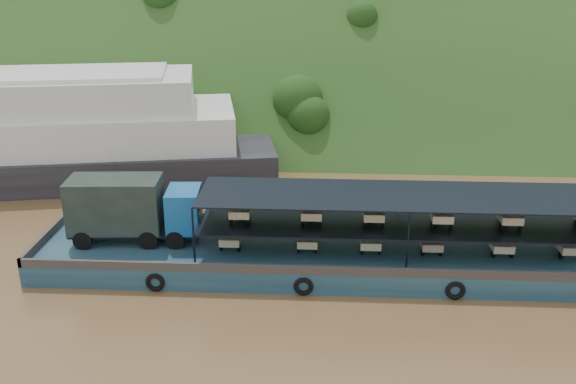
{
  "coord_description": "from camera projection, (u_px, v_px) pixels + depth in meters",
  "views": [
    {
      "loc": [
        0.08,
        -34.42,
        17.2
      ],
      "look_at": [
        -2.0,
        3.0,
        3.2
      ],
      "focal_mm": 40.0,
      "sensor_mm": 36.0,
      "label": 1
    }
  ],
  "objects": [
    {
      "name": "ground",
      "position": [
        319.0,
        260.0,
        38.22
      ],
      "size": [
        160.0,
        160.0,
        0.0
      ],
      "primitive_type": "plane",
      "color": "brown",
      "rests_on": "ground"
    },
    {
      "name": "hillside",
      "position": [
        322.0,
        116.0,
        71.89
      ],
      "size": [
        140.0,
        39.6,
        39.6
      ],
      "primitive_type": "cube",
      "rotation": [
        0.79,
        0.0,
        0.0
      ],
      "color": "#1B3914",
      "rests_on": "ground"
    },
    {
      "name": "cargo_barge",
      "position": [
        314.0,
        246.0,
        37.19
      ],
      "size": [
        35.0,
        7.18,
        5.05
      ],
      "color": "#16304D",
      "rests_on": "ground"
    },
    {
      "name": "passenger_ferry",
      "position": [
        7.0,
        134.0,
        50.87
      ],
      "size": [
        43.5,
        18.19,
        8.56
      ],
      "rotation": [
        0.0,
        0.0,
        0.19
      ],
      "color": "black",
      "rests_on": "ground"
    }
  ]
}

